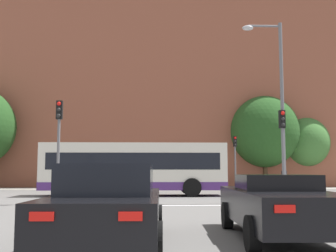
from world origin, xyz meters
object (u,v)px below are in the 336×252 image
(traffic_light_far_right, at_px, (235,153))
(pedestrian_walking_west, at_px, (94,176))
(traffic_light_near_right, at_px, (283,140))
(street_lamp_junction, at_px, (276,93))
(traffic_light_near_left, at_px, (59,134))
(pedestrian_waiting, at_px, (284,176))
(pedestrian_walking_east, at_px, (169,175))
(car_saloon_left, at_px, (109,204))
(bus_crossing_lead, at_px, (134,168))
(car_roadster_right, at_px, (279,205))

(traffic_light_far_right, distance_m, pedestrian_walking_west, 10.97)
(traffic_light_near_right, distance_m, street_lamp_junction, 2.11)
(traffic_light_near_left, height_order, pedestrian_waiting, traffic_light_near_left)
(pedestrian_waiting, distance_m, pedestrian_walking_west, 14.94)
(traffic_light_near_left, height_order, pedestrian_walking_east, traffic_light_near_left)
(car_saloon_left, bearing_deg, pedestrian_waiting, 66.91)
(pedestrian_walking_east, bearing_deg, traffic_light_far_right, 136.19)
(traffic_light_near_right, height_order, pedestrian_waiting, traffic_light_near_right)
(car_saloon_left, distance_m, traffic_light_near_left, 10.58)
(traffic_light_near_left, bearing_deg, street_lamp_junction, 2.54)
(bus_crossing_lead, distance_m, pedestrian_waiting, 14.82)
(street_lamp_junction, bearing_deg, pedestrian_walking_west, 124.95)
(pedestrian_waiting, bearing_deg, pedestrian_walking_east, 75.93)
(car_roadster_right, xyz_separation_m, traffic_light_near_right, (3.09, 9.45, 2.05))
(pedestrian_walking_east, bearing_deg, traffic_light_near_left, 22.78)
(car_roadster_right, distance_m, traffic_light_near_right, 10.15)
(car_roadster_right, relative_size, pedestrian_walking_east, 2.72)
(bus_crossing_lead, xyz_separation_m, traffic_light_near_left, (-2.97, -5.82, 1.38))
(traffic_light_near_right, bearing_deg, car_saloon_left, -122.79)
(car_roadster_right, relative_size, street_lamp_junction, 0.61)
(traffic_light_near_right, relative_size, pedestrian_walking_west, 2.51)
(bus_crossing_lead, distance_m, street_lamp_junction, 9.11)
(traffic_light_near_left, xyz_separation_m, pedestrian_waiting, (14.43, 15.20, -2.01))
(traffic_light_near_left, distance_m, traffic_light_near_right, 9.75)
(traffic_light_far_right, bearing_deg, pedestrian_walking_east, -177.58)
(car_roadster_right, height_order, pedestrian_waiting, pedestrian_waiting)
(traffic_light_near_right, height_order, pedestrian_walking_east, traffic_light_near_right)
(pedestrian_walking_east, height_order, pedestrian_walking_west, pedestrian_walking_east)
(car_roadster_right, distance_m, traffic_light_far_right, 23.34)
(bus_crossing_lead, distance_m, pedestrian_walking_east, 8.15)
(pedestrian_walking_east, bearing_deg, car_roadster_right, 47.35)
(car_saloon_left, bearing_deg, traffic_light_near_left, 108.96)
(car_roadster_right, relative_size, bus_crossing_lead, 0.48)
(traffic_light_far_right, xyz_separation_m, traffic_light_near_left, (-10.28, -13.85, 0.23))
(pedestrian_waiting, height_order, pedestrian_walking_west, pedestrian_walking_west)
(traffic_light_near_right, relative_size, pedestrian_waiting, 2.54)
(traffic_light_near_right, bearing_deg, pedestrian_walking_east, 108.74)
(car_roadster_right, xyz_separation_m, traffic_light_far_right, (3.62, 22.96, 2.01))
(traffic_light_near_left, bearing_deg, car_roadster_right, -53.86)
(pedestrian_walking_west, bearing_deg, car_roadster_right, 62.73)
(traffic_light_near_left, relative_size, pedestrian_waiting, 2.73)
(car_roadster_right, height_order, traffic_light_far_right, traffic_light_far_right)
(traffic_light_near_right, height_order, pedestrian_walking_west, traffic_light_near_right)
(traffic_light_near_left, bearing_deg, traffic_light_far_right, 53.41)
(street_lamp_junction, distance_m, pedestrian_walking_west, 17.96)
(bus_crossing_lead, height_order, pedestrian_waiting, bus_crossing_lead)
(pedestrian_walking_east, xyz_separation_m, pedestrian_walking_west, (-5.74, 1.15, -0.13))
(bus_crossing_lead, bearing_deg, street_lamp_junction, -129.43)
(bus_crossing_lead, bearing_deg, traffic_light_near_right, -128.97)
(pedestrian_waiting, bearing_deg, traffic_light_near_right, 138.81)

